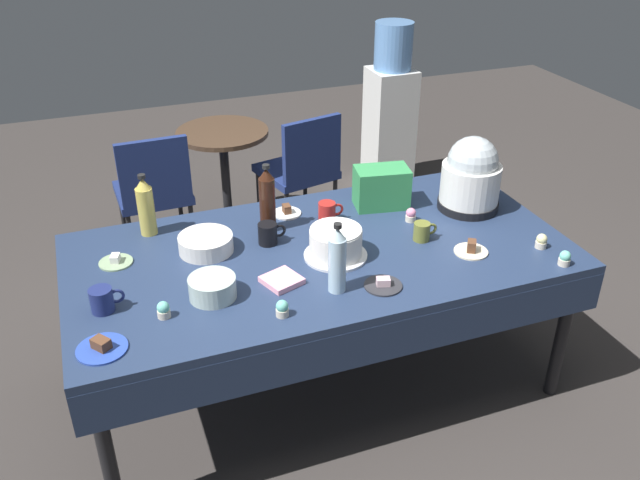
{
  "coord_description": "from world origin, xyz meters",
  "views": [
    {
      "loc": [
        -0.89,
        -2.41,
        2.27
      ],
      "look_at": [
        0.0,
        0.0,
        0.8
      ],
      "focal_mm": 37.81,
      "sensor_mm": 36.0,
      "label": 1
    }
  ],
  "objects_px": {
    "dessert_plate_cobalt": "(102,347)",
    "maroon_chair_left": "(154,188)",
    "coffee_mug_olive": "(422,231)",
    "cupcake_rose": "(541,241)",
    "cupcake_vanilla": "(565,258)",
    "frosted_layer_cake": "(336,243)",
    "dessert_plate_sage": "(116,261)",
    "ceramic_snack_bowl": "(206,244)",
    "soda_bottle_ginger_ale": "(146,207)",
    "potluck_table": "(320,262)",
    "soda_bottle_water": "(337,260)",
    "cupcake_lemon": "(282,309)",
    "water_cooler": "(390,110)",
    "coffee_mug_black": "(268,234)",
    "dessert_plate_charcoal": "(383,285)",
    "dessert_plate_white": "(287,212)",
    "coffee_mug_red": "(328,212)",
    "cupcake_berry": "(411,215)",
    "dessert_plate_cream": "(471,250)",
    "soda_carton": "(382,187)",
    "maroon_chair_right": "(302,166)",
    "glass_salad_bowl": "(212,288)",
    "cupcake_mint": "(163,310)",
    "round_cafe_table": "(224,162)",
    "soda_bottle_cola": "(267,200)",
    "slow_cooker": "(471,176)",
    "coffee_mug_navy": "(103,300)"
  },
  "relations": [
    {
      "from": "cupcake_lemon",
      "to": "soda_bottle_ginger_ale",
      "type": "height_order",
      "value": "soda_bottle_ginger_ale"
    },
    {
      "from": "soda_carton",
      "to": "maroon_chair_left",
      "type": "distance_m",
      "value": 1.56
    },
    {
      "from": "coffee_mug_red",
      "to": "water_cooler",
      "type": "xyz_separation_m",
      "value": [
        1.19,
        1.78,
        -0.21
      ]
    },
    {
      "from": "dessert_plate_white",
      "to": "cupcake_vanilla",
      "type": "bearing_deg",
      "value": -41.67
    },
    {
      "from": "dessert_plate_sage",
      "to": "maroon_chair_right",
      "type": "bearing_deg",
      "value": 44.78
    },
    {
      "from": "dessert_plate_white",
      "to": "coffee_mug_navy",
      "type": "xyz_separation_m",
      "value": [
        -0.9,
        -0.52,
        0.04
      ]
    },
    {
      "from": "coffee_mug_red",
      "to": "maroon_chair_left",
      "type": "relative_size",
      "value": 0.15
    },
    {
      "from": "ceramic_snack_bowl",
      "to": "soda_bottle_cola",
      "type": "height_order",
      "value": "soda_bottle_cola"
    },
    {
      "from": "potluck_table",
      "to": "soda_bottle_water",
      "type": "relative_size",
      "value": 7.26
    },
    {
      "from": "cupcake_mint",
      "to": "soda_bottle_cola",
      "type": "bearing_deg",
      "value": 42.74
    },
    {
      "from": "glass_salad_bowl",
      "to": "maroon_chair_left",
      "type": "height_order",
      "value": "maroon_chair_left"
    },
    {
      "from": "cupcake_vanilla",
      "to": "coffee_mug_olive",
      "type": "xyz_separation_m",
      "value": [
        -0.47,
        0.4,
        0.01
      ]
    },
    {
      "from": "frosted_layer_cake",
      "to": "dessert_plate_sage",
      "type": "distance_m",
      "value": 0.95
    },
    {
      "from": "frosted_layer_cake",
      "to": "maroon_chair_right",
      "type": "bearing_deg",
      "value": 76.4
    },
    {
      "from": "dessert_plate_white",
      "to": "maroon_chair_left",
      "type": "bearing_deg",
      "value": 115.36
    },
    {
      "from": "dessert_plate_charcoal",
      "to": "round_cafe_table",
      "type": "height_order",
      "value": "dessert_plate_charcoal"
    },
    {
      "from": "coffee_mug_olive",
      "to": "maroon_chair_right",
      "type": "xyz_separation_m",
      "value": [
        -0.05,
        1.54,
        -0.3
      ]
    },
    {
      "from": "glass_salad_bowl",
      "to": "cupcake_mint",
      "type": "bearing_deg",
      "value": -161.67
    },
    {
      "from": "potluck_table",
      "to": "dessert_plate_cream",
      "type": "distance_m",
      "value": 0.67
    },
    {
      "from": "ceramic_snack_bowl",
      "to": "soda_bottle_ginger_ale",
      "type": "relative_size",
      "value": 0.81
    },
    {
      "from": "coffee_mug_olive",
      "to": "water_cooler",
      "type": "distance_m",
      "value": 2.27
    },
    {
      "from": "coffee_mug_olive",
      "to": "soda_carton",
      "type": "height_order",
      "value": "soda_carton"
    },
    {
      "from": "dessert_plate_cream",
      "to": "cupcake_rose",
      "type": "height_order",
      "value": "cupcake_rose"
    },
    {
      "from": "water_cooler",
      "to": "coffee_mug_black",
      "type": "bearing_deg",
      "value": -128.78
    },
    {
      "from": "cupcake_rose",
      "to": "cupcake_mint",
      "type": "bearing_deg",
      "value": 177.89
    },
    {
      "from": "dessert_plate_cobalt",
      "to": "maroon_chair_left",
      "type": "distance_m",
      "value": 1.91
    },
    {
      "from": "dessert_plate_cream",
      "to": "soda_carton",
      "type": "bearing_deg",
      "value": 108.09
    },
    {
      "from": "dessert_plate_sage",
      "to": "cupcake_lemon",
      "type": "relative_size",
      "value": 2.13
    },
    {
      "from": "round_cafe_table",
      "to": "slow_cooker",
      "type": "bearing_deg",
      "value": -60.64
    },
    {
      "from": "coffee_mug_black",
      "to": "maroon_chair_left",
      "type": "bearing_deg",
      "value": 104.8
    },
    {
      "from": "cupcake_lemon",
      "to": "soda_bottle_ginger_ale",
      "type": "relative_size",
      "value": 0.23
    },
    {
      "from": "frosted_layer_cake",
      "to": "cupcake_vanilla",
      "type": "relative_size",
      "value": 4.11
    },
    {
      "from": "potluck_table",
      "to": "coffee_mug_black",
      "type": "distance_m",
      "value": 0.26
    },
    {
      "from": "coffee_mug_olive",
      "to": "coffee_mug_red",
      "type": "xyz_separation_m",
      "value": [
        -0.34,
        0.31,
        0.01
      ]
    },
    {
      "from": "dessert_plate_sage",
      "to": "round_cafe_table",
      "type": "xyz_separation_m",
      "value": [
        0.81,
        1.49,
        -0.26
      ]
    },
    {
      "from": "dessert_plate_charcoal",
      "to": "cupcake_lemon",
      "type": "bearing_deg",
      "value": -173.87
    },
    {
      "from": "coffee_mug_red",
      "to": "glass_salad_bowl",
      "type": "bearing_deg",
      "value": -146.39
    },
    {
      "from": "soda_bottle_cola",
      "to": "coffee_mug_olive",
      "type": "relative_size",
      "value": 2.86
    },
    {
      "from": "coffee_mug_olive",
      "to": "cupcake_rose",
      "type": "bearing_deg",
      "value": -28.11
    },
    {
      "from": "dessert_plate_charcoal",
      "to": "maroon_chair_right",
      "type": "distance_m",
      "value": 1.87
    },
    {
      "from": "dessert_plate_charcoal",
      "to": "water_cooler",
      "type": "xyz_separation_m",
      "value": [
        1.18,
        2.38,
        -0.17
      ]
    },
    {
      "from": "dessert_plate_sage",
      "to": "round_cafe_table",
      "type": "distance_m",
      "value": 1.72
    },
    {
      "from": "soda_bottle_water",
      "to": "coffee_mug_olive",
      "type": "height_order",
      "value": "soda_bottle_water"
    },
    {
      "from": "cupcake_vanilla",
      "to": "cupcake_lemon",
      "type": "distance_m",
      "value": 1.24
    },
    {
      "from": "coffee_mug_red",
      "to": "cupcake_berry",
      "type": "bearing_deg",
      "value": -19.75
    },
    {
      "from": "cupcake_vanilla",
      "to": "maroon_chair_right",
      "type": "xyz_separation_m",
      "value": [
        -0.51,
        1.95,
        -0.29
      ]
    },
    {
      "from": "dessert_plate_white",
      "to": "soda_carton",
      "type": "bearing_deg",
      "value": -9.27
    },
    {
      "from": "coffee_mug_olive",
      "to": "maroon_chair_left",
      "type": "xyz_separation_m",
      "value": [
        -1.01,
        1.54,
        -0.3
      ]
    },
    {
      "from": "dessert_plate_charcoal",
      "to": "soda_bottle_cola",
      "type": "xyz_separation_m",
      "value": [
        -0.3,
        0.62,
        0.14
      ]
    },
    {
      "from": "dessert_plate_white",
      "to": "soda_bottle_cola",
      "type": "xyz_separation_m",
      "value": [
        -0.13,
        -0.12,
        0.14
      ]
    }
  ]
}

